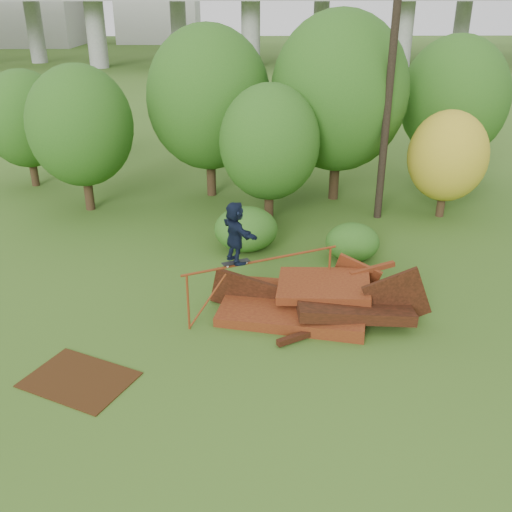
{
  "coord_description": "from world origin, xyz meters",
  "views": [
    {
      "loc": [
        -1.13,
        -11.53,
        7.78
      ],
      "look_at": [
        -0.8,
        2.0,
        1.6
      ],
      "focal_mm": 40.0,
      "sensor_mm": 36.0,
      "label": 1
    }
  ],
  "objects_px": {
    "skater": "(235,232)",
    "flat_plate": "(79,380)",
    "utility_pole": "(389,93)",
    "scrap_pile": "(315,302)"
  },
  "relations": [
    {
      "from": "skater",
      "to": "flat_plate",
      "type": "height_order",
      "value": "skater"
    },
    {
      "from": "utility_pole",
      "to": "scrap_pile",
      "type": "bearing_deg",
      "value": -114.34
    },
    {
      "from": "flat_plate",
      "to": "scrap_pile",
      "type": "bearing_deg",
      "value": 26.64
    },
    {
      "from": "flat_plate",
      "to": "utility_pole",
      "type": "height_order",
      "value": "utility_pole"
    },
    {
      "from": "skater",
      "to": "flat_plate",
      "type": "relative_size",
      "value": 0.7
    },
    {
      "from": "scrap_pile",
      "to": "skater",
      "type": "bearing_deg",
      "value": -174.93
    },
    {
      "from": "scrap_pile",
      "to": "flat_plate",
      "type": "relative_size",
      "value": 2.56
    },
    {
      "from": "skater",
      "to": "flat_plate",
      "type": "bearing_deg",
      "value": 97.88
    },
    {
      "from": "flat_plate",
      "to": "utility_pole",
      "type": "xyz_separation_m",
      "value": [
        8.87,
        10.07,
        4.64
      ]
    },
    {
      "from": "scrap_pile",
      "to": "flat_plate",
      "type": "xyz_separation_m",
      "value": [
        -5.58,
        -2.8,
        -0.33
      ]
    }
  ]
}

